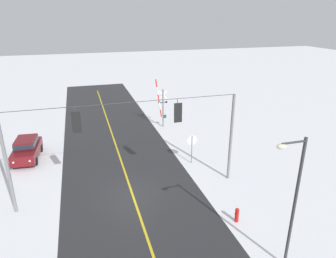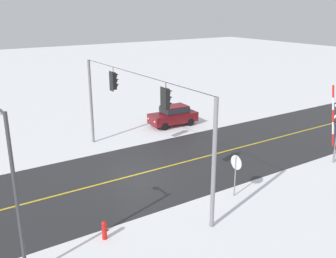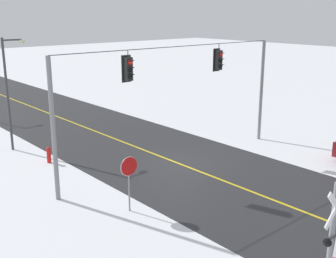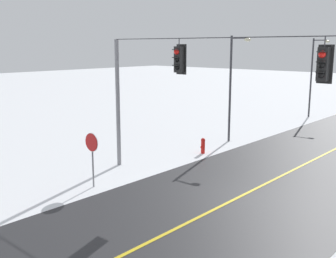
# 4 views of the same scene
# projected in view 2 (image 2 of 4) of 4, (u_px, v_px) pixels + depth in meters

# --- Properties ---
(ground_plane) EXTENTS (160.00, 160.00, 0.00)m
(ground_plane) POSITION_uv_depth(u_px,v_px,m) (139.00, 174.00, 23.56)
(ground_plane) COLOR white
(road_asphalt) EXTENTS (9.00, 80.00, 0.01)m
(road_asphalt) POSITION_uv_depth(u_px,v_px,m) (40.00, 200.00, 20.42)
(road_asphalt) COLOR #28282B
(road_asphalt) RESTS_ON ground
(lane_centre_line) EXTENTS (0.14, 72.00, 0.01)m
(lane_centre_line) POSITION_uv_depth(u_px,v_px,m) (40.00, 200.00, 20.42)
(lane_centre_line) COLOR gold
(lane_centre_line) RESTS_ON ground
(signal_span) EXTENTS (14.20, 0.47, 6.22)m
(signal_span) POSITION_uv_depth(u_px,v_px,m) (137.00, 110.00, 22.31)
(signal_span) COLOR gray
(signal_span) RESTS_ON ground
(stop_sign) EXTENTS (0.80, 0.09, 2.35)m
(stop_sign) POSITION_uv_depth(u_px,v_px,m) (236.00, 167.00, 20.37)
(stop_sign) COLOR gray
(stop_sign) RESTS_ON ground
(parked_car_maroon) EXTENTS (2.02, 4.28, 1.74)m
(parked_car_maroon) POSITION_uv_depth(u_px,v_px,m) (173.00, 115.00, 32.89)
(parked_car_maroon) COLOR maroon
(parked_car_maroon) RESTS_ON ground
(streetlamp_near) EXTENTS (1.39, 0.28, 6.50)m
(streetlamp_near) POSITION_uv_depth(u_px,v_px,m) (13.00, 180.00, 13.67)
(streetlamp_near) COLOR #38383D
(streetlamp_near) RESTS_ON ground
(fire_hydrant) EXTENTS (0.24, 0.31, 0.88)m
(fire_hydrant) POSITION_uv_depth(u_px,v_px,m) (104.00, 230.00, 16.88)
(fire_hydrant) COLOR red
(fire_hydrant) RESTS_ON ground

